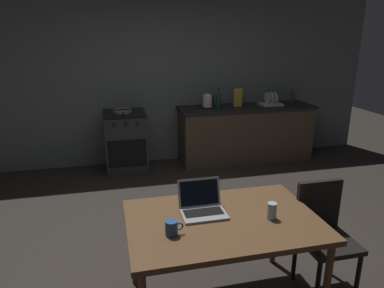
{
  "coord_description": "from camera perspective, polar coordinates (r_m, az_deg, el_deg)",
  "views": [
    {
      "loc": [
        -0.77,
        -2.89,
        1.98
      ],
      "look_at": [
        0.12,
        0.84,
        0.79
      ],
      "focal_mm": 33.12,
      "sensor_mm": 36.0,
      "label": 1
    }
  ],
  "objects": [
    {
      "name": "ground_plane",
      "position": [
        3.58,
        1.29,
        -16.22
      ],
      "size": [
        12.0,
        12.0,
        0.0
      ],
      "primitive_type": "plane",
      "color": "#2D2823"
    },
    {
      "name": "bottle",
      "position": [
        5.93,
        15.81,
        7.23
      ],
      "size": [
        0.07,
        0.07,
        0.25
      ],
      "color": "#2D2D33",
      "rests_on": "kitchen_counter"
    },
    {
      "name": "cereal_box",
      "position": [
        5.61,
        7.37,
        7.44
      ],
      "size": [
        0.13,
        0.05,
        0.28
      ],
      "color": "gold",
      "rests_on": "kitchen_counter"
    },
    {
      "name": "frying_pan",
      "position": [
        5.24,
        -11.12,
        5.25
      ],
      "size": [
        0.27,
        0.44,
        0.05
      ],
      "color": "gray",
      "rests_on": "stove_oven"
    },
    {
      "name": "back_wall",
      "position": [
        5.64,
        -2.43,
        10.58
      ],
      "size": [
        6.4,
        0.1,
        2.64
      ],
      "primitive_type": "cube",
      "color": "slate",
      "rests_on": "ground_plane"
    },
    {
      "name": "coffee_mug",
      "position": [
        2.35,
        -3.29,
        -13.34
      ],
      "size": [
        0.12,
        0.08,
        0.1
      ],
      "color": "#264C8C",
      "rests_on": "dining_table"
    },
    {
      "name": "dish_rack",
      "position": [
        5.83,
        12.55,
        6.6
      ],
      "size": [
        0.34,
        0.26,
        0.21
      ],
      "color": "silver",
      "rests_on": "kitchen_counter"
    },
    {
      "name": "chair",
      "position": [
        3.05,
        20.39,
        -12.83
      ],
      "size": [
        0.4,
        0.4,
        0.88
      ],
      "rotation": [
        0.0,
        0.0,
        0.13
      ],
      "color": "black",
      "rests_on": "ground_plane"
    },
    {
      "name": "bottle_b",
      "position": [
        5.57,
        4.24,
        7.35
      ],
      "size": [
        0.07,
        0.07,
        0.27
      ],
      "color": "#19592D",
      "rests_on": "kitchen_counter"
    },
    {
      "name": "dining_table",
      "position": [
        2.6,
        4.98,
        -13.13
      ],
      "size": [
        1.35,
        0.9,
        0.73
      ],
      "color": "brown",
      "rests_on": "ground_plane"
    },
    {
      "name": "stove_oven",
      "position": [
        5.38,
        -10.6,
        0.43
      ],
      "size": [
        0.6,
        0.62,
        0.89
      ],
      "color": "#2D2D30",
      "rests_on": "ground_plane"
    },
    {
      "name": "electric_kettle",
      "position": [
        5.45,
        2.49,
        6.9
      ],
      "size": [
        0.18,
        0.15,
        0.22
      ],
      "color": "black",
      "rests_on": "kitchen_counter"
    },
    {
      "name": "kitchen_counter",
      "position": [
        5.77,
        8.56,
        1.73
      ],
      "size": [
        2.16,
        0.64,
        0.89
      ],
      "color": "#4C3D2D",
      "rests_on": "ground_plane"
    },
    {
      "name": "drinking_glass",
      "position": [
        2.59,
        12.73,
        -10.47
      ],
      "size": [
        0.07,
        0.07,
        0.12
      ],
      "color": "#99B7C6",
      "rests_on": "dining_table"
    },
    {
      "name": "laptop",
      "position": [
        2.61,
        1.68,
        -10.1
      ],
      "size": [
        0.32,
        0.28,
        0.22
      ],
      "rotation": [
        0.0,
        0.0,
        0.05
      ],
      "color": "#99999E",
      "rests_on": "dining_table"
    }
  ]
}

